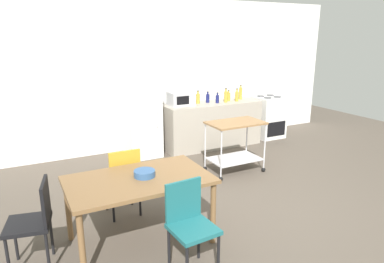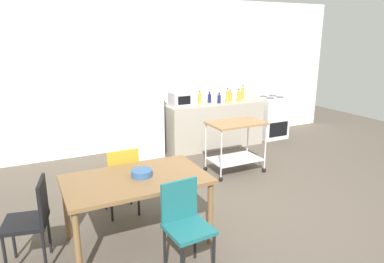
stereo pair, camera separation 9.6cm
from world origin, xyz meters
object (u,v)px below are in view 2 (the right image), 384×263
(stove_oven, at_px, (270,117))
(bottle_sesame_oil, at_px, (243,93))
(dining_table, at_px, (136,185))
(chair_teal, at_px, (185,221))
(bottle_sparkling_water, at_px, (239,96))
(bottle_olive_oil, at_px, (200,98))
(microwave, at_px, (182,99))
(bottle_soda, at_px, (219,99))
(chair_black, at_px, (32,217))
(kitchen_cart, at_px, (236,139))
(refrigerator, at_px, (143,115))
(fruit_bowl, at_px, (142,173))
(bottle_wine, at_px, (228,97))
(bottle_soy_sauce, at_px, (230,97))
(chair_mustard, at_px, (122,176))
(bottle_vinegar, at_px, (209,98))

(stove_oven, relative_size, bottle_sesame_oil, 3.07)
(dining_table, bearing_deg, chair_teal, -69.51)
(bottle_sparkling_water, bearing_deg, bottle_olive_oil, 169.32)
(bottle_sesame_oil, bearing_deg, microwave, -179.21)
(bottle_soda, bearing_deg, stove_oven, 3.37)
(chair_teal, bearing_deg, bottle_sesame_oil, 44.85)
(chair_black, bearing_deg, kitchen_cart, 122.84)
(refrigerator, bearing_deg, fruit_bowl, -108.96)
(chair_black, height_order, bottle_sparkling_water, bottle_sparkling_water)
(bottle_wine, relative_size, bottle_soy_sauce, 1.30)
(refrigerator, height_order, bottle_soy_sauce, refrigerator)
(chair_mustard, relative_size, fruit_bowl, 3.90)
(stove_oven, bearing_deg, kitchen_cart, -142.61)
(bottle_soy_sauce, height_order, bottle_sparkling_water, bottle_sparkling_water)
(bottle_olive_oil, bearing_deg, bottle_sparkling_water, -10.68)
(chair_teal, distance_m, fruit_bowl, 0.77)
(refrigerator, relative_size, bottle_soy_sauce, 7.07)
(bottle_sparkling_water, xyz_separation_m, bottle_sesame_oil, (0.19, 0.15, 0.02))
(microwave, height_order, bottle_soda, microwave)
(bottle_wine, relative_size, bottle_sparkling_water, 1.09)
(dining_table, bearing_deg, chair_black, 177.67)
(dining_table, height_order, bottle_wine, bottle_wine)
(stove_oven, bearing_deg, bottle_sesame_oil, 176.18)
(refrigerator, height_order, bottle_wine, refrigerator)
(kitchen_cart, bearing_deg, bottle_sparkling_water, 55.06)
(fruit_bowl, bearing_deg, chair_mustard, 95.26)
(bottle_soy_sauce, distance_m, bottle_sesame_oil, 0.33)
(bottle_olive_oil, bearing_deg, stove_oven, -1.76)
(bottle_wine, bearing_deg, bottle_sesame_oil, 17.64)
(chair_teal, bearing_deg, bottle_soda, 50.70)
(bottle_wine, relative_size, bottle_sesame_oil, 0.95)
(chair_mustard, xyz_separation_m, bottle_soda, (2.52, 1.91, 0.47))
(chair_teal, height_order, microwave, microwave)
(stove_oven, bearing_deg, fruit_bowl, -145.58)
(bottle_wine, bearing_deg, bottle_olive_oil, 164.72)
(chair_teal, relative_size, chair_black, 1.00)
(bottle_soy_sauce, relative_size, fruit_bowl, 0.96)
(kitchen_cart, distance_m, fruit_bowl, 2.36)
(fruit_bowl, bearing_deg, bottle_soda, 45.97)
(stove_oven, relative_size, bottle_soda, 4.36)
(chair_teal, xyz_separation_m, refrigerator, (0.74, 3.40, 0.26))
(microwave, distance_m, bottle_soy_sauce, 1.07)
(bottle_wine, bearing_deg, chair_teal, -127.36)
(refrigerator, bearing_deg, bottle_soy_sauce, -2.32)
(bottle_olive_oil, bearing_deg, bottle_soy_sauce, -3.94)
(refrigerator, bearing_deg, kitchen_cart, -53.82)
(bottle_vinegar, distance_m, bottle_sparkling_water, 0.62)
(chair_mustard, height_order, chair_black, same)
(microwave, bearing_deg, kitchen_cart, -78.16)
(bottle_soda, bearing_deg, dining_table, -134.71)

